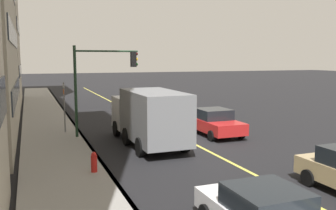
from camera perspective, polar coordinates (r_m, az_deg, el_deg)
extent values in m
plane|color=black|center=(20.33, 3.10, -5.57)|extent=(200.00, 200.00, 0.00)
cube|color=gray|center=(18.67, -16.83, -6.79)|extent=(80.00, 3.34, 0.15)
cube|color=slate|center=(18.84, -11.98, -6.52)|extent=(80.00, 0.16, 0.15)
cube|color=#D8CC4C|center=(20.33, 3.10, -5.56)|extent=(80.00, 0.16, 0.01)
cube|color=#262D38|center=(23.80, -22.46, 2.05)|extent=(14.34, 0.06, 1.10)
cube|color=#262D38|center=(23.76, -22.84, 9.82)|extent=(14.34, 0.06, 1.10)
cube|color=#262D38|center=(39.61, -21.95, 5.02)|extent=(10.80, 0.06, 1.10)
cube|color=#262D38|center=(39.71, -22.24, 11.04)|extent=(10.80, 0.06, 1.10)
cube|color=black|center=(9.41, 15.05, -13.97)|extent=(1.74, 1.68, 0.55)
cylinder|color=black|center=(11.25, 14.44, -14.91)|extent=(0.60, 0.22, 0.60)
cube|color=navy|center=(29.69, 0.25, -0.29)|extent=(4.77, 1.91, 0.65)
cube|color=black|center=(29.54, 0.31, 0.84)|extent=(2.06, 1.76, 0.54)
cylinder|color=black|center=(28.65, 3.14, -1.22)|extent=(0.60, 0.22, 0.60)
cylinder|color=black|center=(27.95, -0.37, -1.43)|extent=(0.60, 0.22, 0.60)
cylinder|color=black|center=(31.53, 0.80, -0.44)|extent=(0.60, 0.22, 0.60)
cylinder|color=black|center=(30.89, -2.42, -0.61)|extent=(0.60, 0.22, 0.60)
cube|color=red|center=(21.91, 7.23, -3.03)|extent=(4.38, 1.91, 0.65)
cube|color=black|center=(21.93, 7.08, -1.37)|extent=(1.88, 1.76, 0.59)
cylinder|color=black|center=(21.21, 11.30, -4.34)|extent=(0.60, 0.22, 0.60)
cylinder|color=black|center=(20.28, 6.79, -4.78)|extent=(0.60, 0.22, 0.60)
cylinder|color=black|center=(23.65, 7.57, -3.07)|extent=(0.60, 0.22, 0.60)
cylinder|color=black|center=(22.83, 3.42, -3.39)|extent=(0.60, 0.22, 0.60)
cylinder|color=black|center=(14.16, 20.97, -10.50)|extent=(0.60, 0.22, 0.60)
cube|color=silver|center=(21.77, -5.22, -1.09)|extent=(1.99, 2.31, 1.83)
cube|color=slate|center=(18.30, -2.15, -1.67)|extent=(4.97, 2.31, 2.44)
cylinder|color=black|center=(21.65, -8.01, -3.63)|extent=(0.90, 0.28, 0.90)
cylinder|color=black|center=(22.24, -2.44, -3.28)|extent=(0.90, 0.28, 0.90)
cylinder|color=black|center=(17.05, -4.32, -6.53)|extent=(0.90, 0.28, 0.90)
cylinder|color=black|center=(17.78, 2.56, -5.94)|extent=(0.90, 0.28, 0.90)
cylinder|color=black|center=(19.38, -6.42, -4.88)|extent=(0.90, 0.28, 0.90)
cylinder|color=black|center=(20.03, -0.27, -4.44)|extent=(0.90, 0.28, 0.90)
cylinder|color=#1E3823|center=(20.93, -14.14, 1.82)|extent=(0.16, 0.16, 5.22)
cylinder|color=#1E3823|center=(21.13, -9.47, 8.25)|extent=(0.10, 3.57, 0.10)
cube|color=black|center=(21.49, -5.40, 7.10)|extent=(0.28, 0.30, 0.90)
sphere|color=#360605|center=(21.54, -4.94, 7.90)|extent=(0.18, 0.18, 0.18)
sphere|color=gold|center=(21.54, -4.93, 7.10)|extent=(0.18, 0.18, 0.18)
sphere|color=black|center=(21.54, -4.92, 6.31)|extent=(0.18, 0.18, 0.18)
cylinder|color=slate|center=(22.47, -15.78, -0.56)|extent=(0.08, 0.08, 3.13)
cube|color=white|center=(22.33, -15.95, 2.91)|extent=(0.60, 0.02, 0.20)
cube|color=#DB5919|center=(22.36, -15.92, 2.01)|extent=(0.44, 0.02, 0.28)
cylinder|color=red|center=(14.62, -11.41, -9.20)|extent=(0.24, 0.24, 0.80)
sphere|color=red|center=(14.50, -11.45, -7.53)|extent=(0.20, 0.20, 0.20)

